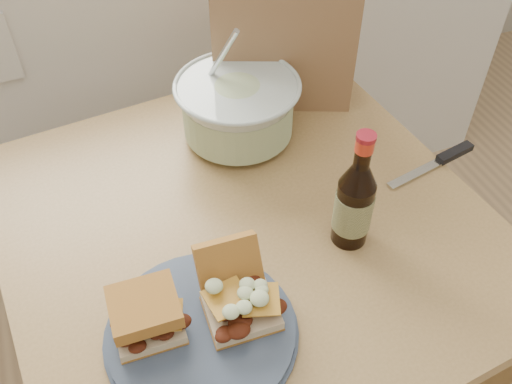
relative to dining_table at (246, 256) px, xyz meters
name	(u,v)px	position (x,y,z in m)	size (l,w,h in m)	color
cabinet_run	(110,62)	(-0.09, 0.91, -0.11)	(2.50, 0.64, 0.94)	white
dining_table	(246,256)	(0.00, 0.00, 0.00)	(0.88, 0.88, 0.68)	tan
plate	(201,332)	(-0.14, -0.18, 0.11)	(0.28, 0.28, 0.02)	#3D4B63
sandwich_left	(146,315)	(-0.21, -0.16, 0.15)	(0.10, 0.09, 0.07)	beige
sandwich_right	(237,292)	(-0.08, -0.16, 0.15)	(0.11, 0.15, 0.09)	beige
coleslaw_bowl	(238,111)	(0.07, 0.22, 0.16)	(0.24, 0.24, 0.24)	silver
beer_bottle	(354,203)	(0.15, -0.10, 0.18)	(0.06, 0.06, 0.23)	black
knife	(445,158)	(0.41, 0.00, 0.11)	(0.21, 0.06, 0.01)	silver
paper_bag	(284,9)	(0.22, 0.35, 0.28)	(0.28, 0.19, 0.37)	#946E47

